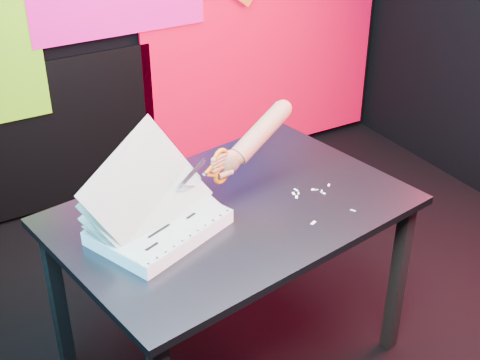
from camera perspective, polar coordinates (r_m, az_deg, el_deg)
room at (r=2.41m, az=7.95°, el=12.99°), size 3.01×3.01×2.71m
backdrop at (r=3.76m, az=-5.58°, el=13.10°), size 2.88×0.05×2.08m
work_table at (r=2.47m, az=-0.64°, el=-4.04°), size 1.37×1.03×0.75m
printout_stack at (r=2.28m, az=-6.98°, el=-3.79°), size 0.52×0.44×0.39m
scissors at (r=2.40m, az=-1.93°, el=1.03°), size 0.24×0.08×0.14m
hand_forearm at (r=2.51m, az=1.36°, el=3.71°), size 0.40×0.16×0.20m
paper_clippings at (r=2.50m, az=6.17°, el=-1.44°), size 0.22×0.24×0.00m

